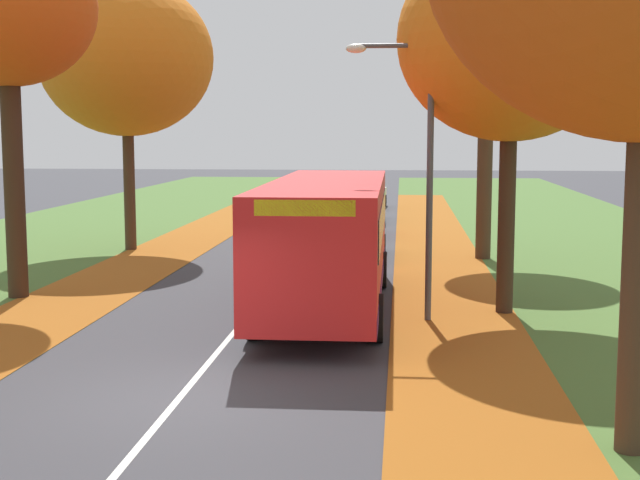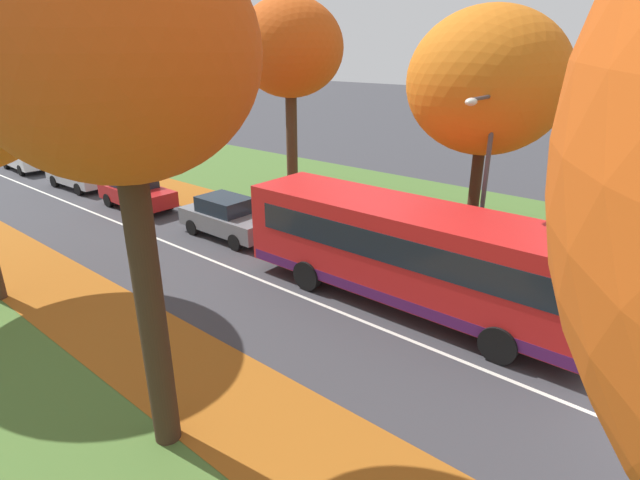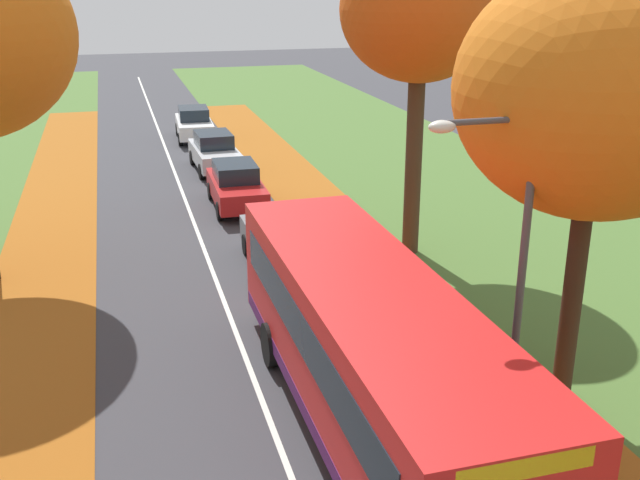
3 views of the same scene
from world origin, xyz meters
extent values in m
plane|color=#38383D|center=(0.00, 0.00, 0.00)|extent=(160.00, 160.00, 0.00)
cube|color=#476B2D|center=(-9.20, 20.00, 0.00)|extent=(12.00, 90.00, 0.01)
cube|color=#9E5619|center=(-4.60, 14.00, 0.01)|extent=(2.80, 60.00, 0.00)
cube|color=#476B2D|center=(9.20, 20.00, 0.00)|extent=(12.00, 90.00, 0.01)
cube|color=#9E5619|center=(4.60, 14.00, 0.01)|extent=(2.80, 60.00, 0.00)
cube|color=silver|center=(0.00, 20.00, 0.00)|extent=(0.12, 80.00, 0.01)
cylinder|color=#382619|center=(-6.07, 7.90, 2.74)|extent=(0.49, 0.49, 5.49)
ellipsoid|color=#C64C14|center=(-6.07, 7.90, 7.10)|extent=(4.29, 4.29, 3.86)
cylinder|color=#422D1E|center=(-5.96, 16.82, 2.18)|extent=(0.39, 0.39, 4.36)
ellipsoid|color=orange|center=(-5.96, 16.82, 6.58)|extent=(5.91, 5.91, 5.32)
cylinder|color=#422D1E|center=(6.37, -1.73, 2.19)|extent=(0.39, 0.39, 4.38)
cylinder|color=#382619|center=(5.76, 7.08, 2.12)|extent=(0.38, 0.38, 4.25)
ellipsoid|color=orange|center=(5.76, 7.08, 6.13)|extent=(5.02, 5.02, 4.52)
cylinder|color=#422D1E|center=(6.04, 15.75, 2.72)|extent=(0.49, 0.49, 5.44)
ellipsoid|color=#C64C14|center=(6.04, 15.75, 7.11)|extent=(4.45, 4.45, 4.00)
cylinder|color=#47474C|center=(4.00, 6.08, 3.00)|extent=(0.14, 0.14, 6.00)
cylinder|color=#47474C|center=(3.20, 6.08, 5.90)|extent=(1.60, 0.10, 0.10)
ellipsoid|color=silver|center=(2.40, 6.08, 5.85)|extent=(0.44, 0.28, 0.20)
cube|color=red|center=(1.71, 7.16, 1.73)|extent=(2.57, 10.42, 2.50)
cube|color=#19232D|center=(1.74, 2.02, 2.08)|extent=(2.30, 0.11, 1.30)
cube|color=#19232D|center=(1.71, 7.16, 2.13)|extent=(2.60, 9.17, 0.80)
cube|color=#4C1951|center=(1.71, 7.16, 0.66)|extent=(2.59, 10.21, 0.32)
cube|color=yellow|center=(1.74, 2.00, 2.80)|extent=(1.75, 0.09, 0.28)
cylinder|color=black|center=(2.92, 3.95, 0.48)|extent=(0.31, 0.96, 0.96)
cylinder|color=black|center=(0.55, 3.93, 0.48)|extent=(0.31, 0.96, 0.96)
cylinder|color=black|center=(2.88, 10.03, 0.48)|extent=(0.31, 0.96, 0.96)
cylinder|color=black|center=(0.51, 10.02, 0.48)|extent=(0.31, 0.96, 0.96)
cube|color=slate|center=(1.99, 15.52, 0.67)|extent=(1.70, 4.20, 0.70)
cube|color=#19232D|center=(1.99, 15.67, 1.32)|extent=(1.45, 2.02, 0.60)
cylinder|color=black|center=(2.77, 14.22, 0.32)|extent=(0.22, 0.64, 0.64)
cylinder|color=black|center=(1.20, 14.22, 0.32)|extent=(0.22, 0.64, 0.64)
cylinder|color=black|center=(2.77, 16.82, 0.32)|extent=(0.22, 0.64, 0.64)
cylinder|color=black|center=(1.20, 16.83, 0.32)|extent=(0.22, 0.64, 0.64)
cube|color=#B21919|center=(1.73, 21.71, 0.67)|extent=(1.78, 4.23, 0.70)
cube|color=#19232D|center=(1.73, 21.86, 1.32)|extent=(1.48, 2.04, 0.60)
cylinder|color=black|center=(2.48, 20.40, 0.32)|extent=(0.23, 0.64, 0.64)
cylinder|color=black|center=(0.92, 20.43, 0.32)|extent=(0.23, 0.64, 0.64)
cylinder|color=black|center=(2.53, 23.00, 0.32)|extent=(0.23, 0.64, 0.64)
cylinder|color=black|center=(0.97, 23.03, 0.32)|extent=(0.23, 0.64, 0.64)
cube|color=#B7BABF|center=(1.74, 27.37, 0.67)|extent=(1.82, 4.25, 0.70)
cube|color=#19232D|center=(1.74, 27.52, 1.32)|extent=(1.50, 2.06, 0.60)
cylinder|color=black|center=(2.56, 26.09, 0.32)|extent=(0.24, 0.65, 0.64)
cylinder|color=black|center=(1.00, 26.05, 0.32)|extent=(0.24, 0.65, 0.64)
cylinder|color=black|center=(2.48, 28.69, 0.32)|extent=(0.24, 0.65, 0.64)
cylinder|color=black|center=(0.92, 28.65, 0.32)|extent=(0.24, 0.65, 0.64)
cube|color=silver|center=(1.63, 34.03, 0.67)|extent=(1.89, 4.27, 0.70)
cube|color=#19232D|center=(1.64, 34.18, 1.32)|extent=(1.53, 2.08, 0.60)
cylinder|color=black|center=(2.35, 32.69, 0.32)|extent=(0.25, 0.65, 0.64)
cylinder|color=black|center=(0.79, 32.76, 0.32)|extent=(0.25, 0.65, 0.64)
cylinder|color=black|center=(2.47, 35.29, 0.32)|extent=(0.25, 0.65, 0.64)
cylinder|color=black|center=(0.91, 35.36, 0.32)|extent=(0.25, 0.65, 0.64)
camera|label=1|loc=(3.40, -13.14, 4.13)|focal=50.00mm
camera|label=2|loc=(-10.10, 0.66, 7.17)|focal=28.00mm
camera|label=3|loc=(-2.37, -4.16, 8.02)|focal=42.00mm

